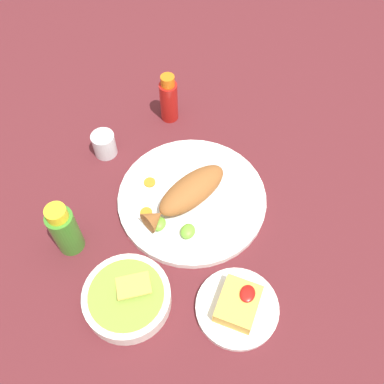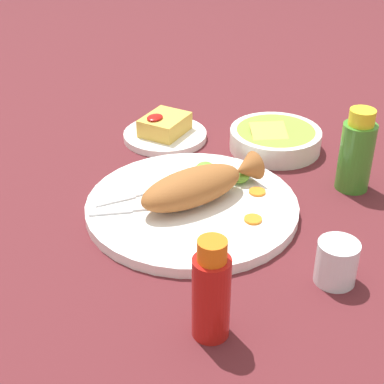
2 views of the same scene
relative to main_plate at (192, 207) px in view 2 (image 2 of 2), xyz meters
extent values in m
plane|color=#561E23|center=(0.00, 0.00, -0.01)|extent=(4.00, 4.00, 0.00)
cylinder|color=white|center=(0.00, 0.00, 0.00)|extent=(0.36, 0.36, 0.02)
ellipsoid|color=#935628|center=(0.00, 0.00, 0.04)|extent=(0.20, 0.15, 0.06)
cone|color=#935628|center=(-0.10, 0.05, 0.04)|extent=(0.06, 0.07, 0.05)
cube|color=silver|center=(0.03, -0.03, 0.01)|extent=(0.08, 0.10, 0.00)
cube|color=silver|center=(0.09, -0.10, 0.01)|extent=(0.06, 0.07, 0.00)
cube|color=silver|center=(-0.02, -0.06, 0.01)|extent=(0.10, 0.08, 0.00)
cube|color=silver|center=(0.06, -0.12, 0.01)|extent=(0.07, 0.06, 0.00)
cylinder|color=orange|center=(0.00, 0.11, 0.01)|extent=(0.03, 0.03, 0.00)
cylinder|color=orange|center=(-0.08, 0.08, 0.01)|extent=(0.03, 0.03, 0.00)
ellipsoid|color=#6BB233|center=(-0.10, 0.04, 0.02)|extent=(0.04, 0.03, 0.02)
ellipsoid|color=#6BB233|center=(-0.10, -0.03, 0.02)|extent=(0.04, 0.03, 0.02)
cylinder|color=#B21914|center=(0.24, 0.16, 0.05)|extent=(0.05, 0.05, 0.12)
cylinder|color=orange|center=(0.24, 0.16, 0.12)|extent=(0.04, 0.04, 0.03)
cylinder|color=#3D8428|center=(-0.21, 0.21, 0.05)|extent=(0.06, 0.06, 0.12)
cylinder|color=yellow|center=(-0.21, 0.21, 0.13)|extent=(0.04, 0.04, 0.03)
cylinder|color=silver|center=(0.06, 0.26, 0.02)|extent=(0.06, 0.06, 0.06)
cylinder|color=white|center=(0.06, 0.26, 0.01)|extent=(0.05, 0.05, 0.03)
cylinder|color=white|center=(-0.21, -0.18, 0.00)|extent=(0.17, 0.17, 0.01)
cube|color=gold|center=(-0.21, -0.18, 0.02)|extent=(0.09, 0.08, 0.04)
ellipsoid|color=#AD140F|center=(-0.20, -0.19, 0.04)|extent=(0.04, 0.03, 0.01)
cylinder|color=white|center=(-0.28, 0.03, 0.01)|extent=(0.18, 0.18, 0.04)
cylinder|color=olive|center=(-0.28, 0.03, 0.03)|extent=(0.16, 0.16, 0.01)
cube|color=gold|center=(-0.25, 0.03, 0.03)|extent=(0.10, 0.10, 0.02)
camera|label=1|loc=(-0.52, -0.20, 0.87)|focal=40.00mm
camera|label=2|loc=(0.72, 0.40, 0.53)|focal=55.00mm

